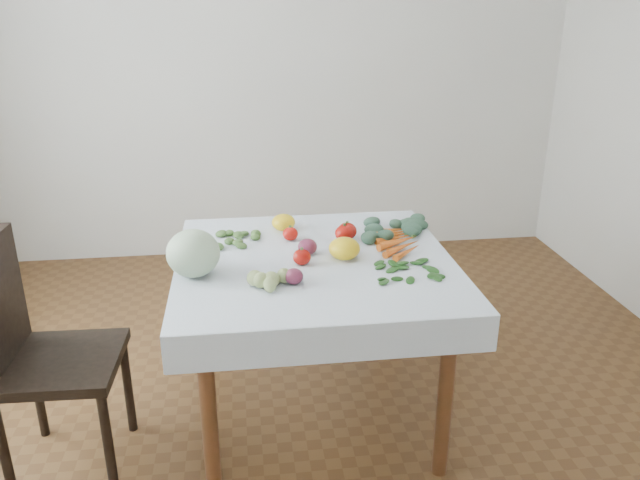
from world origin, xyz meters
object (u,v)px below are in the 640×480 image
object	(u,v)px
carrot_bunch	(397,240)
chair	(33,344)
heirloom_back	(284,222)
table	(315,282)
cabbage	(193,253)

from	to	relation	value
carrot_bunch	chair	bearing A→B (deg)	-167.89
heirloom_back	carrot_bunch	distance (m)	0.53
chair	table	bearing A→B (deg)	9.87
chair	carrot_bunch	size ratio (longest dim) A/B	2.69
table	chair	bearing A→B (deg)	-170.13
chair	heirloom_back	xyz separation A→B (m)	(0.98, 0.55, 0.24)
cabbage	carrot_bunch	bearing A→B (deg)	14.58
table	carrot_bunch	world-z (taller)	carrot_bunch
chair	cabbage	distance (m)	0.68
heirloom_back	carrot_bunch	size ratio (longest dim) A/B	0.30
chair	cabbage	xyz separation A→B (m)	(0.60, 0.09, 0.30)
chair	carrot_bunch	distance (m)	1.51
table	chair	size ratio (longest dim) A/B	1.04
chair	heirloom_back	distance (m)	1.15
cabbage	heirloom_back	size ratio (longest dim) A/B	1.89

